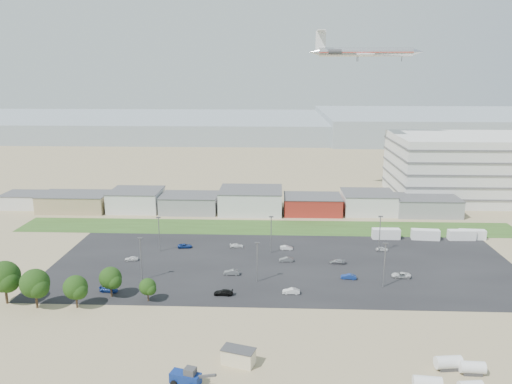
# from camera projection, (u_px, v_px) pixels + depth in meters

# --- Properties ---
(ground) EXTENTS (700.00, 700.00, 0.00)m
(ground) POSITION_uv_depth(u_px,v_px,m) (262.00, 298.00, 110.90)
(ground) COLOR #92835D
(ground) RESTS_ON ground
(parking_lot) EXTENTS (120.00, 50.00, 0.01)m
(parking_lot) POSITION_uv_depth(u_px,v_px,m) (283.00, 264.00, 130.13)
(parking_lot) COLOR black
(parking_lot) RESTS_ON ground
(grass_strip) EXTENTS (160.00, 16.00, 0.02)m
(grass_strip) POSITION_uv_depth(u_px,v_px,m) (266.00, 227.00, 161.43)
(grass_strip) COLOR #2E4B1C
(grass_strip) RESTS_ON ground
(hills_backdrop) EXTENTS (700.00, 200.00, 9.00)m
(hills_backdrop) POSITION_uv_depth(u_px,v_px,m) (321.00, 128.00, 414.38)
(hills_backdrop) COLOR gray
(hills_backdrop) RESTS_ON ground
(building_row) EXTENTS (170.00, 20.00, 8.00)m
(building_row) POSITION_uv_depth(u_px,v_px,m) (220.00, 200.00, 179.64)
(building_row) COLOR silver
(building_row) RESTS_ON ground
(parking_garage) EXTENTS (80.00, 40.00, 25.00)m
(parking_garage) POSITION_uv_depth(u_px,v_px,m) (497.00, 167.00, 196.73)
(parking_garage) COLOR silver
(parking_garage) RESTS_ON ground
(portable_shed) EXTENTS (6.32, 4.54, 2.87)m
(portable_shed) POSITION_uv_depth(u_px,v_px,m) (238.00, 356.00, 85.31)
(portable_shed) COLOR beige
(portable_shed) RESTS_ON ground
(telehandler) EXTENTS (8.29, 4.74, 3.28)m
(telehandler) POSITION_uv_depth(u_px,v_px,m) (185.00, 376.00, 79.37)
(telehandler) COLOR navy
(telehandler) RESTS_ON ground
(storage_tank_nw) EXTENTS (4.60, 2.68, 2.62)m
(storage_tank_nw) POSITION_uv_depth(u_px,v_px,m) (448.00, 362.00, 83.80)
(storage_tank_nw) COLOR silver
(storage_tank_nw) RESTS_ON ground
(storage_tank_ne) EXTENTS (4.14, 2.20, 2.43)m
(storage_tank_ne) POSITION_uv_depth(u_px,v_px,m) (472.00, 367.00, 82.52)
(storage_tank_ne) COLOR silver
(storage_tank_ne) RESTS_ON ground
(storage_tank_sw) EXTENTS (4.57, 2.61, 2.63)m
(storage_tank_sw) POSITION_uv_depth(u_px,v_px,m) (427.00, 383.00, 78.18)
(storage_tank_sw) COLOR silver
(storage_tank_sw) RESTS_ON ground
(box_trailer_a) EXTENTS (8.23, 2.62, 3.08)m
(box_trailer_a) POSITION_uv_depth(u_px,v_px,m) (386.00, 234.00, 150.14)
(box_trailer_a) COLOR silver
(box_trailer_a) RESTS_ON ground
(box_trailer_b) EXTENTS (8.35, 3.24, 3.06)m
(box_trailer_b) POSITION_uv_depth(u_px,v_px,m) (425.00, 235.00, 149.41)
(box_trailer_b) COLOR silver
(box_trailer_b) RESTS_ON ground
(box_trailer_c) EXTENTS (8.03, 2.76, 2.98)m
(box_trailer_c) POSITION_uv_depth(u_px,v_px,m) (462.00, 235.00, 149.21)
(box_trailer_c) COLOR silver
(box_trailer_c) RESTS_ON ground
(box_trailer_d) EXTENTS (7.73, 2.86, 2.85)m
(box_trailer_d) POSITION_uv_depth(u_px,v_px,m) (472.00, 234.00, 149.86)
(box_trailer_d) COLOR silver
(box_trailer_d) RESTS_ON ground
(tree_far_left) EXTENTS (7.25, 7.25, 10.87)m
(tree_far_left) POSITION_uv_depth(u_px,v_px,m) (4.00, 280.00, 106.92)
(tree_far_left) COLOR #16320E
(tree_far_left) RESTS_ON ground
(tree_left) EXTENTS (6.56, 6.56, 9.83)m
(tree_left) POSITION_uv_depth(u_px,v_px,m) (35.00, 286.00, 104.94)
(tree_left) COLOR #16320E
(tree_left) RESTS_ON ground
(tree_mid) EXTENTS (5.46, 5.46, 8.18)m
(tree_mid) POSITION_uv_depth(u_px,v_px,m) (76.00, 290.00, 105.23)
(tree_mid) COLOR #16320E
(tree_mid) RESTS_ON ground
(tree_right) EXTENTS (5.27, 5.27, 7.91)m
(tree_right) POSITION_uv_depth(u_px,v_px,m) (111.00, 280.00, 110.45)
(tree_right) COLOR #16320E
(tree_right) RESTS_ON ground
(tree_near) EXTENTS (3.97, 3.97, 5.95)m
(tree_near) POSITION_uv_depth(u_px,v_px,m) (148.00, 288.00, 108.59)
(tree_near) COLOR #16320E
(tree_near) RESTS_ON ground
(lightpole_front_l) EXTENTS (1.25, 0.52, 10.65)m
(lightpole_front_l) POSITION_uv_depth(u_px,v_px,m) (141.00, 259.00, 119.27)
(lightpole_front_l) COLOR slate
(lightpole_front_l) RESTS_ON ground
(lightpole_front_m) EXTENTS (1.16, 0.48, 9.88)m
(lightpole_front_m) POSITION_uv_depth(u_px,v_px,m) (257.00, 262.00, 118.32)
(lightpole_front_m) COLOR slate
(lightpole_front_m) RESTS_ON ground
(lightpole_front_r) EXTENTS (1.27, 0.53, 10.77)m
(lightpole_front_r) POSITION_uv_depth(u_px,v_px,m) (384.00, 265.00, 115.30)
(lightpole_front_r) COLOR slate
(lightpole_front_r) RESTS_ON ground
(lightpole_back_l) EXTENTS (1.17, 0.49, 9.96)m
(lightpole_back_l) POSITION_uv_depth(u_px,v_px,m) (159.00, 234.00, 138.60)
(lightpole_back_l) COLOR slate
(lightpole_back_l) RESTS_ON ground
(lightpole_back_m) EXTENTS (1.24, 0.52, 10.53)m
(lightpole_back_m) POSITION_uv_depth(u_px,v_px,m) (271.00, 235.00, 137.41)
(lightpole_back_m) COLOR slate
(lightpole_back_m) RESTS_ON ground
(lightpole_back_r) EXTENTS (1.22, 0.51, 10.39)m
(lightpole_back_r) POSITION_uv_depth(u_px,v_px,m) (380.00, 234.00, 138.12)
(lightpole_back_r) COLOR slate
(lightpole_back_r) RESTS_ON ground
(airliner) EXTENTS (44.61, 31.49, 12.79)m
(airliner) POSITION_uv_depth(u_px,v_px,m) (366.00, 52.00, 191.06)
(airliner) COLOR silver
(parked_car_0) EXTENTS (4.68, 2.40, 1.26)m
(parked_car_0) POSITION_uv_depth(u_px,v_px,m) (401.00, 275.00, 121.74)
(parked_car_0) COLOR silver
(parked_car_0) RESTS_ON ground
(parked_car_1) EXTENTS (3.92, 1.82, 1.25)m
(parked_car_1) POSITION_uv_depth(u_px,v_px,m) (349.00, 277.00, 120.84)
(parked_car_1) COLOR navy
(parked_car_1) RESTS_ON ground
(parked_car_3) EXTENTS (4.41, 1.94, 1.26)m
(parked_car_3) POSITION_uv_depth(u_px,v_px,m) (223.00, 292.00, 112.08)
(parked_car_3) COLOR black
(parked_car_3) RESTS_ON ground
(parked_car_4) EXTENTS (4.03, 1.55, 1.31)m
(parked_car_4) POSITION_uv_depth(u_px,v_px,m) (232.00, 272.00, 123.37)
(parked_car_4) COLOR #595B5E
(parked_car_4) RESTS_ON ground
(parked_car_5) EXTENTS (3.59, 1.73, 1.18)m
(parked_car_5) POSITION_uv_depth(u_px,v_px,m) (132.00, 258.00, 132.68)
(parked_car_5) COLOR silver
(parked_car_5) RESTS_ON ground
(parked_car_6) EXTENTS (4.03, 1.90, 1.14)m
(parked_car_6) POSITION_uv_depth(u_px,v_px,m) (237.00, 246.00, 142.53)
(parked_car_6) COLOR silver
(parked_car_6) RESTS_ON ground
(parked_car_7) EXTENTS (3.76, 1.48, 1.22)m
(parked_car_7) POSITION_uv_depth(u_px,v_px,m) (286.00, 259.00, 131.98)
(parked_car_7) COLOR #595B5E
(parked_car_7) RESTS_ON ground
(parked_car_8) EXTENTS (3.37, 1.43, 1.14)m
(parked_car_8) POSITION_uv_depth(u_px,v_px,m) (382.00, 249.00, 139.95)
(parked_car_8) COLOR silver
(parked_car_8) RESTS_ON ground
(parked_car_9) EXTENTS (4.26, 2.29, 1.14)m
(parked_car_9) POSITION_uv_depth(u_px,v_px,m) (185.00, 246.00, 142.46)
(parked_car_9) COLOR navy
(parked_car_9) RESTS_ON ground
(parked_car_10) EXTENTS (4.31, 2.06, 1.21)m
(parked_car_10) POSITION_uv_depth(u_px,v_px,m) (109.00, 289.00, 113.75)
(parked_car_10) COLOR navy
(parked_car_10) RESTS_ON ground
(parked_car_11) EXTENTS (3.67, 1.51, 1.18)m
(parked_car_11) POSITION_uv_depth(u_px,v_px,m) (286.00, 248.00, 140.91)
(parked_car_11) COLOR silver
(parked_car_11) RESTS_ON ground
(parked_car_12) EXTENTS (4.26, 2.08, 1.19)m
(parked_car_12) POSITION_uv_depth(u_px,v_px,m) (337.00, 261.00, 130.60)
(parked_car_12) COLOR #A5A5AA
(parked_car_12) RESTS_ON ground
(parked_car_13) EXTENTS (3.94, 1.46, 1.29)m
(parked_car_13) POSITION_uv_depth(u_px,v_px,m) (291.00, 291.00, 112.71)
(parked_car_13) COLOR silver
(parked_car_13) RESTS_ON ground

